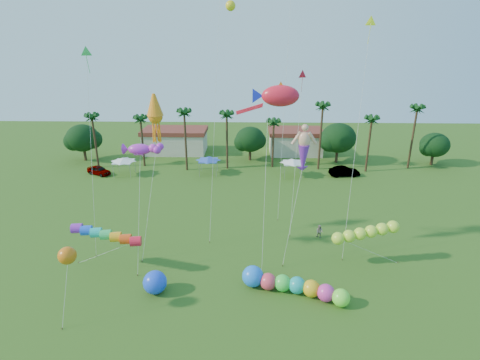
{
  "coord_description": "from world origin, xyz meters",
  "views": [
    {
      "loc": [
        0.83,
        -22.64,
        21.18
      ],
      "look_at": [
        0.0,
        10.0,
        9.0
      ],
      "focal_mm": 28.0,
      "sensor_mm": 36.0,
      "label": 1
    }
  ],
  "objects_px": {
    "car_a": "(99,170)",
    "caterpillar_inflatable": "(290,285)",
    "spectator_b": "(319,232)",
    "blue_ball": "(155,282)",
    "car_b": "(344,171)"
  },
  "relations": [
    {
      "from": "spectator_b",
      "to": "blue_ball",
      "type": "height_order",
      "value": "blue_ball"
    },
    {
      "from": "car_a",
      "to": "caterpillar_inflatable",
      "type": "distance_m",
      "value": 42.37
    },
    {
      "from": "car_a",
      "to": "spectator_b",
      "type": "bearing_deg",
      "value": -94.06
    },
    {
      "from": "car_a",
      "to": "car_b",
      "type": "distance_m",
      "value": 41.11
    },
    {
      "from": "car_a",
      "to": "caterpillar_inflatable",
      "type": "bearing_deg",
      "value": -108.88
    },
    {
      "from": "car_a",
      "to": "car_b",
      "type": "height_order",
      "value": "car_b"
    },
    {
      "from": "caterpillar_inflatable",
      "to": "car_a",
      "type": "bearing_deg",
      "value": 151.54
    },
    {
      "from": "car_b",
      "to": "spectator_b",
      "type": "xyz_separation_m",
      "value": [
        -7.76,
        -21.04,
        -0.01
      ]
    },
    {
      "from": "spectator_b",
      "to": "car_b",
      "type": "bearing_deg",
      "value": 102.6
    },
    {
      "from": "blue_ball",
      "to": "caterpillar_inflatable",
      "type": "bearing_deg",
      "value": 1.15
    },
    {
      "from": "car_b",
      "to": "spectator_b",
      "type": "relative_size",
      "value": 3.07
    },
    {
      "from": "car_b",
      "to": "spectator_b",
      "type": "bearing_deg",
      "value": 154.2
    },
    {
      "from": "car_a",
      "to": "spectator_b",
      "type": "relative_size",
      "value": 2.71
    },
    {
      "from": "car_b",
      "to": "caterpillar_inflatable",
      "type": "relative_size",
      "value": 0.52
    },
    {
      "from": "spectator_b",
      "to": "blue_ball",
      "type": "relative_size",
      "value": 0.76
    }
  ]
}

